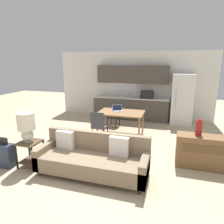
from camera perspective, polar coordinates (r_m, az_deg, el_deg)
ground_plane at (r=4.51m, az=-6.00°, el=-16.37°), size 20.00×20.00×0.00m
wall_back at (r=8.40m, az=5.94°, el=7.71°), size 6.40×0.07×2.70m
kitchen_counter at (r=8.17m, az=5.60°, el=3.92°), size 3.04×0.65×2.15m
refrigerator at (r=7.91m, az=19.37°, el=3.47°), size 0.77×0.77×1.86m
dining_table at (r=6.37m, az=2.59°, el=-0.53°), size 1.43×0.93×0.73m
couch at (r=4.28m, az=-5.36°, el=-13.04°), size 2.28×0.80×0.83m
side_table at (r=4.86m, az=-22.32°, el=-9.95°), size 0.45×0.45×0.58m
table_lamp at (r=4.69m, az=-23.27°, el=-3.41°), size 0.37×0.37×0.65m
credenza at (r=4.89m, az=24.68°, el=-10.28°), size 1.16×0.42×0.73m
vase at (r=4.72m, az=23.60°, el=-4.13°), size 0.14×0.14×0.36m
dining_chair_far_left at (r=7.27m, az=0.66°, el=-0.10°), size 0.47×0.47×0.90m
dining_chair_near_left at (r=5.83m, az=-3.73°, el=-3.74°), size 0.44×0.44×0.90m
laptop at (r=6.47m, az=1.58°, el=0.71°), size 0.40×0.37×0.20m
suitcase at (r=5.12m, az=-28.26°, el=-10.79°), size 0.40×0.22×0.69m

